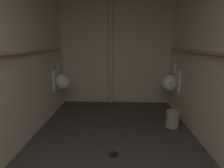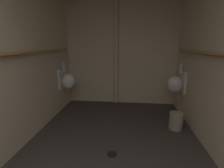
% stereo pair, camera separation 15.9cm
% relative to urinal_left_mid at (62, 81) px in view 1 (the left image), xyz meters
% --- Properties ---
extents(floor, '(2.72, 4.21, 0.08)m').
position_rel_urinal_left_mid_xyz_m(floor, '(1.15, -1.50, -0.70)').
color(floor, '#383330').
rests_on(floor, ground).
extents(wall_left, '(0.06, 4.21, 2.72)m').
position_rel_urinal_left_mid_xyz_m(wall_left, '(-0.18, -1.50, 0.70)').
color(wall_left, beige).
rests_on(wall_left, ground).
extents(wall_back, '(2.72, 0.06, 2.72)m').
position_rel_urinal_left_mid_xyz_m(wall_back, '(1.15, 0.57, 0.70)').
color(wall_back, beige).
rests_on(wall_back, ground).
extents(urinal_left_mid, '(0.32, 0.30, 0.76)m').
position_rel_urinal_left_mid_xyz_m(urinal_left_mid, '(0.00, 0.00, 0.00)').
color(urinal_left_mid, white).
extents(urinal_right_mid, '(0.32, 0.30, 0.76)m').
position_rel_urinal_left_mid_xyz_m(urinal_right_mid, '(2.31, -0.05, 0.00)').
color(urinal_right_mid, white).
extents(supply_pipe_left, '(0.06, 3.50, 0.06)m').
position_rel_urinal_left_mid_xyz_m(supply_pipe_left, '(-0.09, -1.52, 0.67)').
color(supply_pipe_left, '#9E7042').
extents(supply_pipe_right, '(0.06, 3.41, 0.06)m').
position_rel_urinal_left_mid_xyz_m(supply_pipe_right, '(2.40, -1.53, 0.67)').
color(supply_pipe_right, '#9E7042').
extents(standpipe_back_wall, '(0.08, 0.08, 2.67)m').
position_rel_urinal_left_mid_xyz_m(standpipe_back_wall, '(1.04, 0.46, 0.70)').
color(standpipe_back_wall, beige).
rests_on(standpipe_back_wall, ground).
extents(floor_drain, '(0.14, 0.14, 0.01)m').
position_rel_urinal_left_mid_xyz_m(floor_drain, '(1.15, -1.51, -0.65)').
color(floor_drain, black).
rests_on(floor_drain, ground).
extents(waste_bin, '(0.23, 0.23, 0.29)m').
position_rel_urinal_left_mid_xyz_m(waste_bin, '(2.18, -0.71, -0.51)').
color(waste_bin, '#9E937A').
rests_on(waste_bin, ground).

